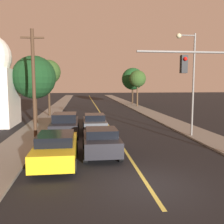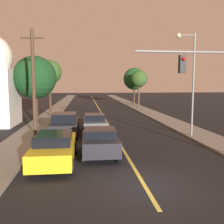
{
  "view_description": "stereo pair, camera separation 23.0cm",
  "coord_description": "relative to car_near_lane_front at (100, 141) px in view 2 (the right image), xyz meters",
  "views": [
    {
      "loc": [
        -2.52,
        -9.07,
        3.95
      ],
      "look_at": [
        0.0,
        11.45,
        1.6
      ],
      "focal_mm": 40.0,
      "sensor_mm": 36.0,
      "label": 1
    },
    {
      "loc": [
        -2.29,
        -9.1,
        3.95
      ],
      "look_at": [
        0.0,
        11.45,
        1.6
      ],
      "focal_mm": 40.0,
      "sensor_mm": 36.0,
      "label": 2
    }
  ],
  "objects": [
    {
      "name": "road_surface",
      "position": [
        1.47,
        31.7,
        -0.8
      ],
      "size": [
        10.53,
        80.0,
        0.01
      ],
      "color": "black",
      "rests_on": "ground"
    },
    {
      "name": "utility_pole_left",
      "position": [
        -4.39,
        4.95,
        3.28
      ],
      "size": [
        1.6,
        0.24,
        7.62
      ],
      "color": "#422D1E",
      "rests_on": "ground"
    },
    {
      "name": "sidewalk_left",
      "position": [
        -5.04,
        31.7,
        -0.75
      ],
      "size": [
        2.5,
        80.0,
        0.12
      ],
      "color": "gray",
      "rests_on": "ground"
    },
    {
      "name": "car_outer_lane_second",
      "position": [
        -2.32,
        5.61,
        0.09
      ],
      "size": [
        2.06,
        4.99,
        1.75
      ],
      "color": "black",
      "rests_on": "ground"
    },
    {
      "name": "traffic_signal_mast",
      "position": [
        5.77,
        -1.07,
        3.23
      ],
      "size": [
        5.54,
        0.42,
        5.68
      ],
      "color": "slate",
      "rests_on": "ground"
    },
    {
      "name": "ground_plane",
      "position": [
        1.47,
        -4.3,
        -0.81
      ],
      "size": [
        200.0,
        200.0,
        0.0
      ],
      "primitive_type": "plane",
      "color": "black"
    },
    {
      "name": "sidewalk_right",
      "position": [
        7.99,
        31.7,
        -0.75
      ],
      "size": [
        2.5,
        80.0,
        0.12
      ],
      "color": "gray",
      "rests_on": "ground"
    },
    {
      "name": "car_near_lane_second",
      "position": [
        -0.0,
        6.82,
        -0.04
      ],
      "size": [
        1.91,
        4.21,
        1.5
      ],
      "color": "#474C51",
      "rests_on": "ground"
    },
    {
      "name": "car_outer_lane_front",
      "position": [
        -2.32,
        -1.03,
        -0.01
      ],
      "size": [
        2.05,
        4.98,
        1.54
      ],
      "color": "gold",
      "rests_on": "ground"
    },
    {
      "name": "tree_left_near",
      "position": [
        -4.9,
        17.25,
        4.48
      ],
      "size": [
        2.88,
        2.88,
        6.65
      ],
      "color": "#3D2B1C",
      "rests_on": "ground"
    },
    {
      "name": "tree_left_far",
      "position": [
        -5.55,
        11.69,
        3.74
      ],
      "size": [
        4.15,
        4.15,
        6.52
      ],
      "color": "#3D2B1C",
      "rests_on": "ground"
    },
    {
      "name": "tree_right_near",
      "position": [
        8.49,
        28.55,
        3.96
      ],
      "size": [
        2.85,
        2.85,
        6.11
      ],
      "color": "#4C3823",
      "rests_on": "ground"
    },
    {
      "name": "tree_right_far",
      "position": [
        8.7,
        33.63,
        4.04
      ],
      "size": [
        4.16,
        4.16,
        6.82
      ],
      "color": "#3D2B1C",
      "rests_on": "ground"
    },
    {
      "name": "streetlamp_right",
      "position": [
        6.78,
        4.09,
        4.0
      ],
      "size": [
        1.46,
        0.36,
        7.41
      ],
      "color": "slate",
      "rests_on": "ground"
    },
    {
      "name": "car_near_lane_front",
      "position": [
        0.0,
        0.0,
        0.0
      ],
      "size": [
        2.01,
        3.88,
        1.54
      ],
      "color": "black",
      "rests_on": "ground"
    }
  ]
}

